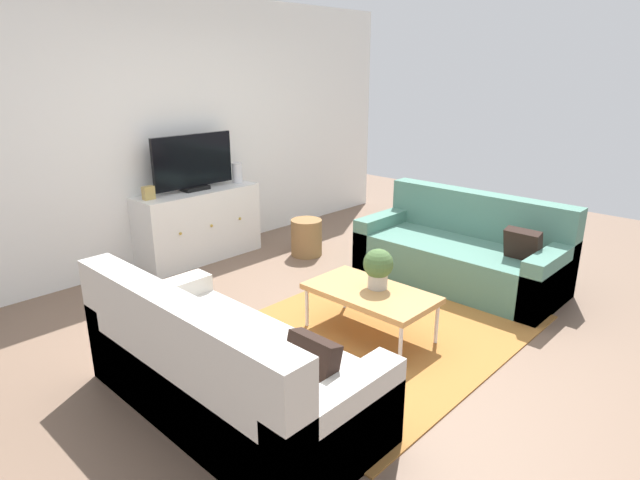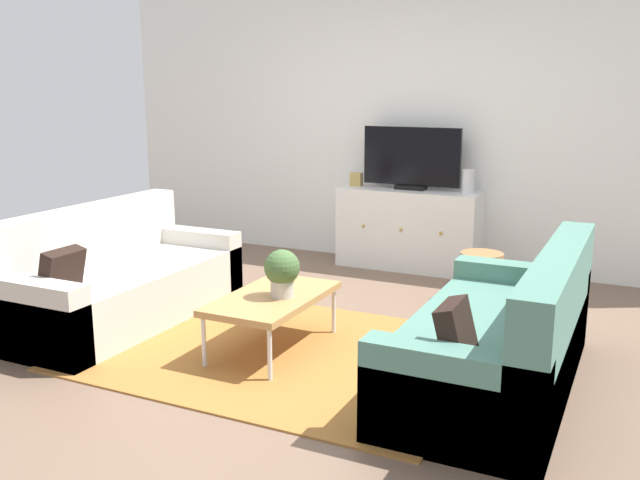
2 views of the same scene
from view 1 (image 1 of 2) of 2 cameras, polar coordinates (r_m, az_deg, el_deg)
The scene contains 12 objects.
ground_plane at distance 4.32m, azimuth 4.31°, elevation -9.26°, with size 10.00×10.00×0.00m, color brown.
wall_back at distance 5.81m, azimuth -15.62°, elevation 11.24°, with size 6.40×0.12×2.70m, color white.
area_rug at distance 4.24m, azimuth 5.90°, elevation -9.81°, with size 2.50×1.90×0.01m, color #9E662D.
couch_left_side at distance 3.26m, azimuth -10.79°, elevation -13.98°, with size 0.87×1.90×0.83m.
couch_right_side at distance 5.28m, azimuth 15.20°, elevation -1.42°, with size 0.87×1.90×0.83m.
coffee_table at distance 4.05m, azimuth 5.45°, elevation -5.81°, with size 0.54×0.98×0.38m.
potted_plant at distance 4.02m, azimuth 6.28°, elevation -2.87°, with size 0.23×0.23×0.31m.
tv_console at distance 5.80m, azimuth -12.90°, elevation 1.60°, with size 1.33×0.47×0.76m.
flat_screen_tv at distance 5.67m, azimuth -13.49°, elevation 8.09°, with size 0.93×0.16×0.58m.
glass_vase at distance 5.99m, azimuth -8.91°, elevation 7.18°, with size 0.11×0.11×0.22m, color silver.
mantel_clock at distance 5.42m, azimuth -17.99°, elevation 4.85°, with size 0.11×0.07×0.13m, color tan.
wicker_basket at distance 5.82m, azimuth -1.47°, elevation 0.29°, with size 0.34×0.34×0.40m, color olive.
Camera 1 is at (-3.00, -2.39, 1.99)m, focal length 29.72 mm.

